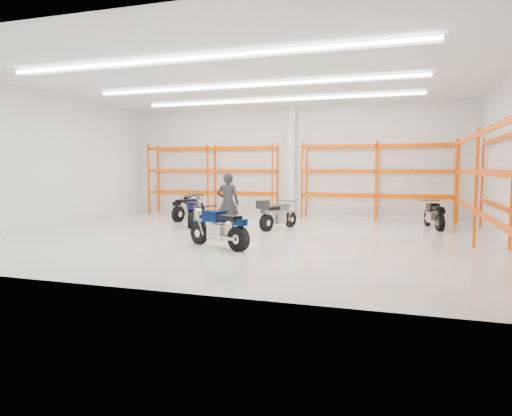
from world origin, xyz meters
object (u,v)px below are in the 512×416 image
(motorcycle_main, at_px, (220,229))
(motorcycle_back_b, at_px, (192,212))
(structural_column, at_px, (292,162))
(motorcycle_back_a, at_px, (188,208))
(motorcycle_back_d, at_px, (434,216))
(standing_man, at_px, (228,203))
(motorcycle_back_c, at_px, (276,215))

(motorcycle_main, distance_m, motorcycle_back_b, 4.60)
(motorcycle_main, height_order, structural_column, structural_column)
(motorcycle_main, height_order, motorcycle_back_a, motorcycle_main)
(motorcycle_back_b, xyz_separation_m, motorcycle_back_d, (7.88, 1.70, -0.05))
(motorcycle_back_d, height_order, structural_column, structural_column)
(motorcycle_back_d, bearing_deg, standing_man, -154.24)
(motorcycle_back_c, height_order, motorcycle_back_d, motorcycle_back_c)
(motorcycle_back_c, bearing_deg, motorcycle_back_b, 178.45)
(motorcycle_back_b, distance_m, motorcycle_back_c, 3.00)
(motorcycle_back_a, relative_size, motorcycle_back_c, 1.08)
(motorcycle_back_b, relative_size, structural_column, 0.44)
(motorcycle_back_a, xyz_separation_m, motorcycle_back_d, (8.77, 0.24, -0.03))
(motorcycle_main, bearing_deg, standing_man, 107.47)
(motorcycle_back_d, distance_m, structural_column, 6.13)
(motorcycle_back_c, xyz_separation_m, motorcycle_back_d, (4.88, 1.78, -0.05))
(motorcycle_main, bearing_deg, motorcycle_back_c, 83.94)
(standing_man, bearing_deg, motorcycle_back_a, -54.37)
(motorcycle_main, bearing_deg, motorcycle_back_b, 124.44)
(motorcycle_back_b, relative_size, motorcycle_back_d, 1.08)
(motorcycle_main, distance_m, motorcycle_back_a, 6.31)
(motorcycle_back_c, xyz_separation_m, structural_column, (-0.48, 4.14, 1.77))
(motorcycle_back_c, xyz_separation_m, standing_man, (-1.20, -1.15, 0.45))
(motorcycle_back_c, distance_m, structural_column, 4.53)
(motorcycle_back_d, bearing_deg, structural_column, 156.27)
(motorcycle_main, bearing_deg, structural_column, 90.62)
(motorcycle_main, relative_size, motorcycle_back_d, 1.04)
(motorcycle_back_d, bearing_deg, motorcycle_main, -133.83)
(motorcycle_main, height_order, motorcycle_back_d, motorcycle_main)
(motorcycle_back_d, relative_size, structural_column, 0.41)
(motorcycle_back_c, distance_m, motorcycle_back_d, 5.20)
(motorcycle_back_c, bearing_deg, motorcycle_back_d, 20.07)
(motorcycle_main, distance_m, standing_man, 2.72)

